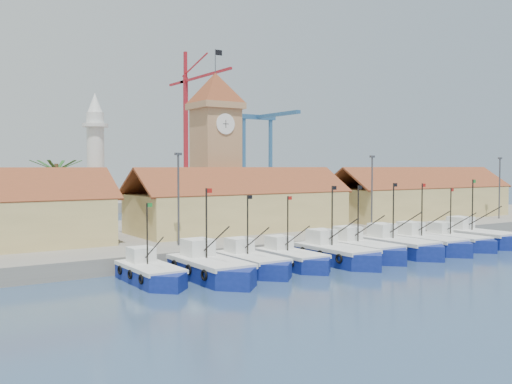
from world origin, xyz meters
TOP-DOWN VIEW (x-y plane):
  - ground at (0.00, 0.00)m, footprint 400.00×400.00m
  - quay at (0.00, 24.00)m, footprint 140.00×32.00m
  - terminal at (0.00, 110.00)m, footprint 240.00×80.00m
  - boat_0 at (-18.51, 3.34)m, footprint 3.21×8.80m
  - boat_1 at (-13.87, 1.88)m, footprint 3.78×10.36m
  - boat_2 at (-9.34, 2.80)m, footprint 3.41×9.35m
  - boat_3 at (-5.00, 2.79)m, footprint 3.30×9.05m
  - boat_4 at (-0.18, 2.06)m, footprint 3.75×10.27m
  - boat_5 at (3.96, 2.88)m, footprint 3.72×10.19m
  - boat_6 at (8.64, 2.51)m, footprint 3.81×10.44m
  - boat_7 at (12.98, 2.45)m, footprint 3.75×10.28m
  - boat_8 at (17.76, 2.48)m, footprint 3.43×9.40m
  - boat_9 at (21.97, 2.56)m, footprint 3.91×10.71m
  - hall_center at (0.00, 20.00)m, footprint 27.04×10.13m
  - hall_right at (32.00, 20.00)m, footprint 31.20×10.13m
  - clock_tower at (0.00, 26.00)m, footprint 5.80×5.80m
  - minaret at (-15.00, 28.00)m, footprint 3.00×3.00m
  - palm_tree at (-20.00, 26.00)m, footprint 5.60×5.03m
  - lamp_posts at (0.50, 12.00)m, footprint 80.70×0.25m
  - crane_red_right at (34.86, 103.19)m, footprint 1.00×34.64m
  - gantry at (62.00, 106.65)m, footprint 13.00×22.00m

SIDE VIEW (x-z plane):
  - ground at x=0.00m, z-range 0.00..0.00m
  - boat_0 at x=-18.51m, z-range -2.64..4.02m
  - boat_3 at x=-5.00m, z-range -2.72..4.13m
  - boat_2 at x=-9.34m, z-range -2.81..4.27m
  - boat_8 at x=17.76m, z-range -2.82..4.29m
  - quay at x=0.00m, z-range 0.00..1.50m
  - boat_5 at x=3.96m, z-range -3.06..4.65m
  - boat_4 at x=-0.18m, z-range -3.08..4.69m
  - boat_7 at x=12.98m, z-range -3.08..4.69m
  - boat_1 at x=-13.87m, z-range -3.11..4.73m
  - boat_6 at x=8.64m, z-range -3.13..4.77m
  - boat_9 at x=21.97m, z-range -3.21..4.89m
  - terminal at x=0.00m, z-range 0.00..2.00m
  - hall_center at x=0.00m, z-range 0.18..7.79m
  - hall_right at x=32.00m, z-range 0.18..7.79m
  - palm_tree at x=-20.00m, z-range 2.05..10.44m
  - lamp_posts at x=0.50m, z-range 1.96..10.99m
  - minaret at x=-15.00m, z-range 1.58..17.88m
  - clock_tower at x=0.00m, z-range 0.61..23.31m
  - gantry at x=62.00m, z-range 8.44..31.64m
  - crane_red_right at x=34.86m, z-range 4.28..43.12m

